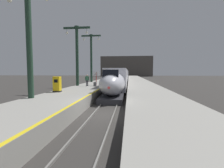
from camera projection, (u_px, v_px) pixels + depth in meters
ground_plane at (104, 115)px, 11.91m from camera, size 260.00×260.00×0.00m
platform_left at (103, 83)px, 36.84m from camera, size 4.80×110.00×1.05m
platform_right at (139, 84)px, 36.00m from camera, size 4.80×110.00×1.05m
platform_left_safety_stripe at (113, 81)px, 36.56m from camera, size 0.20×107.80×0.01m
rail_main_left at (118, 85)px, 39.26m from camera, size 0.08×110.00×0.12m
rail_main_right at (124, 85)px, 39.10m from camera, size 0.08×110.00×0.12m
highspeed_train_main at (123, 76)px, 51.22m from camera, size 2.92×75.01×3.60m
station_column_near at (29, 31)px, 12.54m from camera, size 4.00×0.68×8.55m
station_column_mid at (77, 50)px, 24.19m from camera, size 4.00×0.68×8.81m
station_column_far at (91, 54)px, 33.29m from camera, size 4.00×0.68×9.66m
passenger_near_edge at (87, 79)px, 23.73m from camera, size 0.55×0.33×1.69m
rolling_suitcase at (95, 84)px, 23.41m from camera, size 0.40×0.22×0.98m
ticket_machine_yellow at (57, 85)px, 16.78m from camera, size 0.76×0.62×1.60m
departure_info_board at (96, 76)px, 25.34m from camera, size 0.90×0.10×2.12m
terminus_back_wall at (126, 66)px, 112.56m from camera, size 36.00×2.00×14.00m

